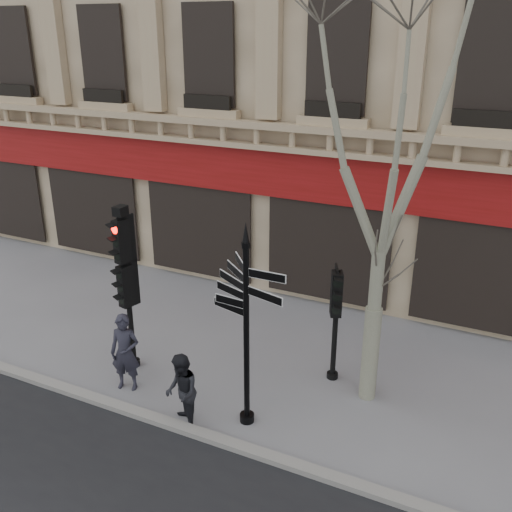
# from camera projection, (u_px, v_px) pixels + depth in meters

# --- Properties ---
(ground) EXTENTS (80.00, 80.00, 0.00)m
(ground) POSITION_uv_depth(u_px,v_px,m) (247.00, 400.00, 11.82)
(ground) COLOR slate
(ground) RESTS_ON ground
(kerb) EXTENTS (80.00, 0.25, 0.12)m
(kerb) POSITION_uv_depth(u_px,v_px,m) (213.00, 438.00, 10.63)
(kerb) COLOR gray
(kerb) RESTS_ON ground
(fingerpost) EXTENTS (2.29, 2.29, 4.12)m
(fingerpost) POSITION_uv_depth(u_px,v_px,m) (246.00, 294.00, 10.17)
(fingerpost) COLOR black
(fingerpost) RESTS_ON ground
(traffic_signal_main) EXTENTS (0.48, 0.39, 3.79)m
(traffic_signal_main) POSITION_uv_depth(u_px,v_px,m) (126.00, 269.00, 12.17)
(traffic_signal_main) COLOR black
(traffic_signal_main) RESTS_ON ground
(traffic_signal_secondary) EXTENTS (0.52, 0.46, 2.55)m
(traffic_signal_secondary) POSITION_uv_depth(u_px,v_px,m) (336.00, 305.00, 11.92)
(traffic_signal_secondary) COLOR black
(traffic_signal_secondary) RESTS_ON ground
(plane_tree) EXTENTS (3.01, 3.01, 7.99)m
(plane_tree) POSITION_uv_depth(u_px,v_px,m) (390.00, 125.00, 9.86)
(plane_tree) COLOR gray
(plane_tree) RESTS_ON ground
(pedestrian_a) EXTENTS (0.72, 0.58, 1.72)m
(pedestrian_a) POSITION_uv_depth(u_px,v_px,m) (125.00, 352.00, 11.93)
(pedestrian_a) COLOR #23222E
(pedestrian_a) RESTS_ON ground
(pedestrian_b) EXTENTS (0.93, 0.96, 1.56)m
(pedestrian_b) POSITION_uv_depth(u_px,v_px,m) (182.00, 392.00, 10.77)
(pedestrian_b) COLOR black
(pedestrian_b) RESTS_ON ground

